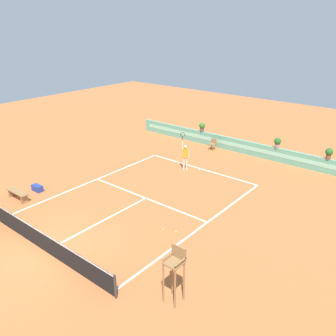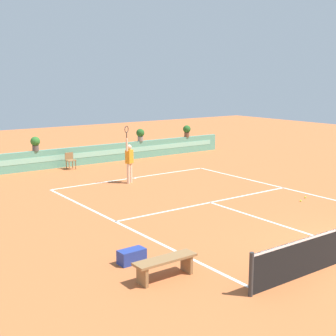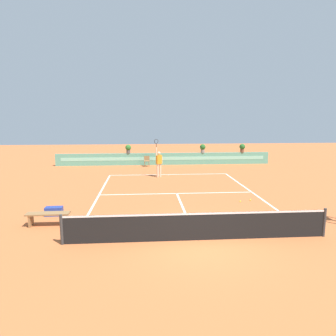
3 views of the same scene
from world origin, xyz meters
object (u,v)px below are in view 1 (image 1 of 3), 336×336
ball_kid_chair (213,144)px  potted_plant_right (278,142)px  gear_bag (37,188)px  tennis_ball_mid_court (163,230)px  potted_plant_left (202,126)px  tennis_player (185,155)px  potted_plant_far_right (329,153)px  tennis_ball_near_baseline (176,232)px  umpire_chair (175,269)px  bench_courtside (18,193)px

ball_kid_chair → potted_plant_right: 4.91m
gear_bag → tennis_ball_mid_court: bearing=9.4°
gear_bag → potted_plant_left: 13.58m
ball_kid_chair → tennis_player: 4.69m
tennis_player → ball_kid_chair: bearing=99.5°
gear_bag → potted_plant_right: 15.98m
potted_plant_left → ball_kid_chair: bearing=-25.6°
potted_plant_left → potted_plant_far_right: (9.72, 0.00, 0.00)m
tennis_ball_near_baseline → potted_plant_far_right: (3.25, 11.68, 1.38)m
tennis_ball_mid_court → potted_plant_far_right: (3.83, 11.91, 1.38)m
tennis_ball_near_baseline → tennis_player: bearing=123.3°
gear_bag → potted_plant_far_right: potted_plant_far_right is taller
umpire_chair → gear_bag: bearing=171.0°
potted_plant_left → potted_plant_far_right: bearing=0.0°
bench_courtside → tennis_ball_mid_court: bench_courtside is taller
gear_bag → tennis_ball_mid_court: 8.50m
umpire_chair → bench_courtside: umpire_chair is taller
tennis_ball_mid_court → potted_plant_right: bearing=88.1°
tennis_player → potted_plant_right: tennis_player is taller
tennis_player → tennis_ball_near_baseline: 7.67m
umpire_chair → potted_plant_right: umpire_chair is taller
umpire_chair → potted_plant_left: umpire_chair is taller
potted_plant_left → potted_plant_far_right: size_ratio=1.00×
tennis_ball_mid_court → potted_plant_left: size_ratio=0.09×
umpire_chair → gear_bag: (-11.60, 1.83, -1.16)m
ball_kid_chair → tennis_player: size_ratio=0.33×
tennis_ball_near_baseline → tennis_ball_mid_court: same height
tennis_ball_near_baseline → bench_courtside: bearing=-161.9°
ball_kid_chair → potted_plant_far_right: bearing=5.1°
umpire_chair → tennis_ball_near_baseline: 4.54m
tennis_player → potted_plant_right: (3.99, 5.33, 0.36)m
potted_plant_right → tennis_ball_near_baseline: bearing=-89.1°
gear_bag → tennis_ball_near_baseline: gear_bag is taller
potted_plant_far_right → potted_plant_right: (-3.43, 0.00, 0.00)m
ball_kid_chair → tennis_ball_near_baseline: (4.94, -10.95, -0.44)m
ball_kid_chair → potted_plant_left: 1.93m
ball_kid_chair → potted_plant_right: bearing=8.7°
gear_bag → tennis_ball_near_baseline: size_ratio=10.29×
ball_kid_chair → tennis_ball_mid_court: bearing=-68.7°
potted_plant_far_right → tennis_ball_mid_court: bearing=-107.8°
tennis_player → gear_bag: bearing=-121.0°
potted_plant_left → potted_plant_far_right: 9.72m
ball_kid_chair → tennis_player: (0.76, -4.59, 0.57)m
tennis_ball_mid_court → potted_plant_far_right: potted_plant_far_right is taller
umpire_chair → tennis_ball_near_baseline: umpire_chair is taller
tennis_ball_mid_court → potted_plant_right: size_ratio=0.09×
tennis_player → potted_plant_right: bearing=53.1°
umpire_chair → bench_courtside: bearing=177.2°
tennis_ball_mid_court → potted_plant_right: (0.39, 11.91, 1.38)m
potted_plant_left → bench_courtside: bearing=-99.2°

